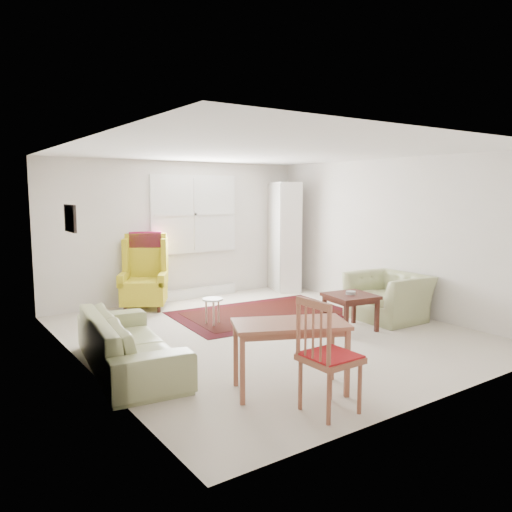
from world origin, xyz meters
TOP-DOWN VIEW (x-y plane):
  - room at (0.02, 0.21)m, footprint 5.04×5.54m
  - rug at (0.56, 0.93)m, footprint 2.87×1.97m
  - sofa at (-2.10, -0.27)m, footprint 1.09×2.19m
  - armchair at (1.97, -0.44)m, footprint 0.99×1.12m
  - wingback_chair at (-0.87, 2.35)m, footprint 1.03×1.05m
  - coffee_table at (1.06, -0.53)m, footprint 0.72×0.72m
  - stool at (-0.43, 0.80)m, footprint 0.33×0.33m
  - cabinet at (2.10, 2.35)m, footprint 0.69×0.95m
  - desk at (-1.04, -1.78)m, footprint 1.23×0.96m
  - desk_chair at (-1.03, -2.35)m, footprint 0.46×0.46m

SIDE VIEW (x-z plane):
  - rug at x=0.56m, z-range 0.00..0.03m
  - stool at x=-0.43m, z-range 0.00..0.40m
  - coffee_table at x=1.06m, z-range 0.00..0.52m
  - desk at x=-1.04m, z-range 0.00..0.70m
  - armchair at x=1.97m, z-range 0.00..0.85m
  - sofa at x=-2.10m, z-range 0.00..0.85m
  - desk_chair at x=-1.03m, z-range 0.00..1.05m
  - wingback_chair at x=-0.87m, z-range 0.00..1.28m
  - cabinet at x=2.10m, z-range 0.00..2.14m
  - room at x=0.02m, z-range 0.00..2.51m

